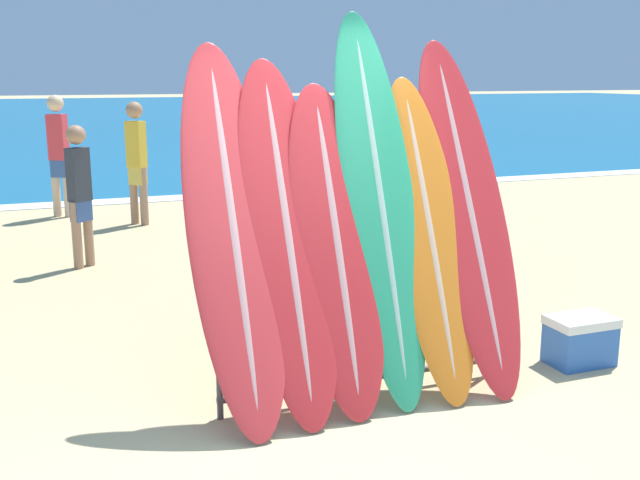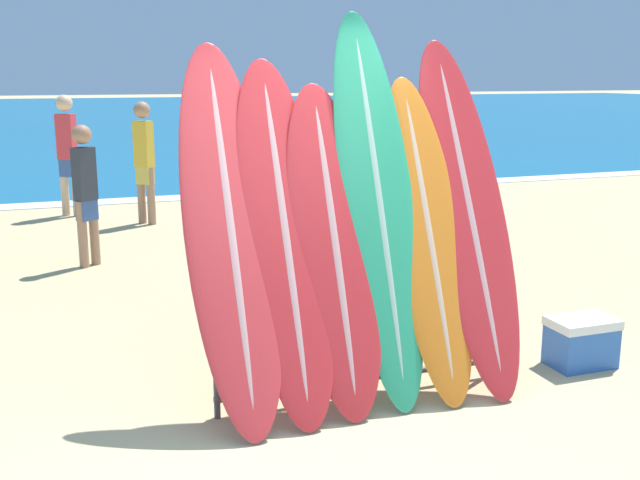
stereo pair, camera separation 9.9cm
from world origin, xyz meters
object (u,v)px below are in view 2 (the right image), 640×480
object	(u,v)px
surfboard_slot_1	(285,237)
surfboard_slot_3	(378,205)
person_far_left	(85,190)
surfboard_slot_5	(468,212)
surfboard_slot_0	(230,232)
surfboard_slot_2	(334,247)
person_mid_beach	(144,158)
person_near_water	(67,151)
surfboard_rack	(361,328)
surfboard_slot_4	(428,236)
cooler_box	(581,342)

from	to	relation	value
surfboard_slot_1	surfboard_slot_3	world-z (taller)	surfboard_slot_3
person_far_left	surfboard_slot_5	bearing A→B (deg)	82.88
surfboard_slot_0	surfboard_slot_2	bearing A→B (deg)	-6.67
person_far_left	surfboard_slot_2	bearing A→B (deg)	70.79
person_mid_beach	person_near_water	bearing A→B (deg)	-177.74
surfboard_slot_1	person_near_water	size ratio (longest dim) A/B	1.22
surfboard_rack	surfboard_slot_1	distance (m)	0.80
surfboard_rack	surfboard_slot_0	xyz separation A→B (m)	(-0.83, 0.11, 0.68)
surfboard_slot_4	surfboard_rack	bearing A→B (deg)	-174.20
surfboard_slot_4	person_mid_beach	world-z (taller)	surfboard_slot_4
surfboard_rack	surfboard_slot_3	size ratio (longest dim) A/B	0.78
surfboard_slot_0	cooler_box	size ratio (longest dim) A/B	4.86
surfboard_slot_3	person_far_left	world-z (taller)	surfboard_slot_3
person_mid_beach	person_far_left	xyz separation A→B (m)	(-0.90, -2.24, -0.09)
surfboard_slot_2	surfboard_rack	bearing A→B (deg)	-11.59
person_near_water	surfboard_slot_0	bearing A→B (deg)	-52.38
surfboard_slot_2	person_far_left	bearing A→B (deg)	107.49
person_near_water	surfboard_rack	bearing A→B (deg)	-46.30
surfboard_slot_0	surfboard_slot_5	bearing A→B (deg)	0.28
surfboard_slot_3	surfboard_slot_5	bearing A→B (deg)	-0.29
surfboard_slot_0	person_far_left	size ratio (longest dim) A/B	1.47
surfboard_slot_1	person_near_water	bearing A→B (deg)	98.47
surfboard_slot_0	surfboard_slot_1	distance (m)	0.34
surfboard_slot_5	person_near_water	distance (m)	7.76
person_near_water	person_mid_beach	size ratio (longest dim) A/B	1.04
surfboard_slot_0	person_mid_beach	size ratio (longest dim) A/B	1.34
person_mid_beach	person_far_left	world-z (taller)	person_mid_beach
surfboard_slot_0	person_far_left	xyz separation A→B (m)	(-0.67, 4.11, -0.30)
surfboard_slot_1	cooler_box	distance (m)	2.40
person_mid_beach	person_far_left	distance (m)	2.41
surfboard_slot_4	surfboard_slot_3	bearing A→B (deg)	167.35
surfboard_slot_1	surfboard_slot_4	size ratio (longest dim) A/B	1.06
surfboard_slot_0	person_near_water	world-z (taller)	surfboard_slot_0
surfboard_slot_1	surfboard_slot_5	distance (m)	1.33
surfboard_slot_5	person_mid_beach	bearing A→B (deg)	102.69
surfboard_slot_2	surfboard_slot_5	distance (m)	1.03
surfboard_slot_1	person_far_left	world-z (taller)	surfboard_slot_1
surfboard_slot_0	surfboard_slot_3	xyz separation A→B (m)	(0.99, 0.01, 0.11)
surfboard_slot_4	surfboard_slot_5	world-z (taller)	surfboard_slot_5
surfboard_rack	person_far_left	distance (m)	4.50
surfboard_slot_2	surfboard_slot_5	bearing A→B (deg)	4.74
cooler_box	surfboard_slot_4	bearing A→B (deg)	175.34
surfboard_slot_4	person_mid_beach	distance (m)	6.51
person_near_water	surfboard_slot_3	bearing A→B (deg)	-44.92
surfboard_rack	surfboard_slot_0	bearing A→B (deg)	172.25
surfboard_slot_0	person_mid_beach	bearing A→B (deg)	87.92
surfboard_rack	surfboard_slot_0	distance (m)	1.08
surfboard_slot_5	person_mid_beach	world-z (taller)	surfboard_slot_5
surfboard_slot_5	person_far_left	size ratio (longest dim) A/B	1.50
surfboard_rack	surfboard_slot_1	xyz separation A→B (m)	(-0.49, 0.08, 0.63)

